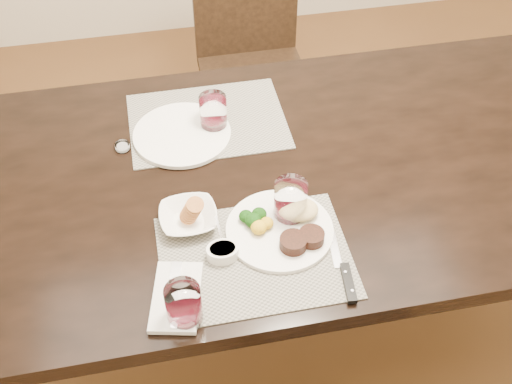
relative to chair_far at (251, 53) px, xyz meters
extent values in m
plane|color=#4E3119|center=(0.00, -0.93, -0.50)|extent=(4.50, 4.50, 0.00)
cube|color=black|center=(0.00, -0.93, 0.22)|extent=(2.00, 1.00, 0.05)
cube|color=black|center=(-0.92, -0.51, -0.15)|extent=(0.08, 0.08, 0.70)
cube|color=black|center=(0.92, -0.51, -0.15)|extent=(0.08, 0.08, 0.70)
cube|color=black|center=(0.00, -0.08, -0.07)|extent=(0.42, 0.42, 0.04)
cube|color=black|center=(-0.18, -0.26, -0.30)|extent=(0.04, 0.04, 0.41)
cube|color=black|center=(0.18, -0.26, -0.30)|extent=(0.04, 0.04, 0.41)
cube|color=black|center=(-0.18, 0.10, -0.30)|extent=(0.04, 0.04, 0.41)
cube|color=black|center=(0.18, 0.10, -0.30)|extent=(0.04, 0.04, 0.41)
cube|color=black|center=(0.00, 0.11, 0.17)|extent=(0.42, 0.04, 0.45)
cube|color=slate|center=(-0.23, -1.22, 0.25)|extent=(0.46, 0.34, 0.00)
cube|color=slate|center=(-0.27, -0.69, 0.25)|extent=(0.46, 0.34, 0.00)
cylinder|color=silver|center=(-0.15, -1.16, 0.26)|extent=(0.27, 0.27, 0.01)
cylinder|color=black|center=(-0.13, -1.22, 0.28)|extent=(0.07, 0.07, 0.03)
cylinder|color=black|center=(-0.08, -1.21, 0.28)|extent=(0.06, 0.06, 0.03)
ellipsoid|color=#D3BB7F|center=(-0.09, -1.13, 0.28)|extent=(0.09, 0.08, 0.04)
ellipsoid|color=#12400C|center=(-0.21, -1.13, 0.28)|extent=(0.04, 0.04, 0.03)
ellipsoid|color=gold|center=(-0.20, -1.16, 0.28)|extent=(0.04, 0.04, 0.03)
cube|color=silver|center=(-0.43, -1.31, 0.26)|extent=(0.15, 0.21, 0.01)
cube|color=silver|center=(-0.43, -1.33, 0.27)|extent=(0.04, 0.14, 0.01)
cube|color=silver|center=(-0.42, -1.24, 0.27)|extent=(0.04, 0.05, 0.00)
cube|color=silver|center=(-0.03, -1.22, 0.25)|extent=(0.04, 0.15, 0.00)
cube|color=black|center=(-0.03, -1.35, 0.26)|extent=(0.03, 0.11, 0.01)
imported|color=silver|center=(-0.37, -1.08, 0.27)|extent=(0.15, 0.15, 0.04)
cylinder|color=#A16232|center=(-0.37, -1.08, 0.29)|extent=(0.04, 0.05, 0.04)
cylinder|color=silver|center=(-0.30, -1.21, 0.27)|extent=(0.08, 0.08, 0.03)
cylinder|color=#0C380E|center=(-0.30, -1.21, 0.28)|extent=(0.06, 0.06, 0.01)
cube|color=silver|center=(-0.30, -1.16, 0.29)|extent=(0.01, 0.05, 0.04)
cylinder|color=white|center=(-0.11, -1.12, 0.31)|extent=(0.08, 0.08, 0.11)
cylinder|color=#38050E|center=(-0.11, -1.12, 0.26)|extent=(0.07, 0.07, 0.03)
cylinder|color=silver|center=(-0.35, -0.75, 0.26)|extent=(0.28, 0.28, 0.01)
cylinder|color=white|center=(-0.25, -0.73, 0.31)|extent=(0.08, 0.08, 0.11)
cylinder|color=#38050E|center=(-0.25, -0.73, 0.26)|extent=(0.07, 0.07, 0.03)
cylinder|color=white|center=(-0.41, -1.37, 0.30)|extent=(0.08, 0.08, 0.11)
cylinder|color=#38050E|center=(-0.41, -1.37, 0.26)|extent=(0.07, 0.07, 0.03)
cylinder|color=white|center=(-0.52, -0.77, 0.26)|extent=(0.04, 0.04, 0.02)
cylinder|color=white|center=(-0.52, -0.77, 0.25)|extent=(0.03, 0.03, 0.01)
camera|label=1|loc=(-0.41, -2.17, 1.47)|focal=45.00mm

